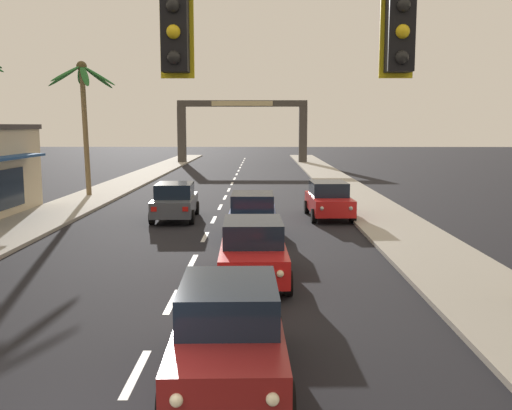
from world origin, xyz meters
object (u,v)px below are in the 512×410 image
(sedan_lead_at_stop_bar, at_px, (229,332))
(sedan_fifth_in_queue, at_px, (253,215))
(sedan_third_in_queue, at_px, (253,250))
(traffic_signal_mast, at_px, (313,72))
(sedan_parked_nearest_kerb, at_px, (329,200))
(town_gateway_arch, at_px, (242,123))
(sedan_oncoming_far, at_px, (175,201))
(palm_left_third, at_px, (83,98))

(sedan_lead_at_stop_bar, relative_size, sedan_fifth_in_queue, 1.01)
(sedan_fifth_in_queue, bearing_deg, sedan_third_in_queue, -89.02)
(traffic_signal_mast, xyz_separation_m, sedan_parked_nearest_kerb, (2.49, 19.31, -4.05))
(sedan_parked_nearest_kerb, xyz_separation_m, town_gateway_arch, (-5.30, 39.54, 3.71))
(sedan_third_in_queue, distance_m, sedan_parked_nearest_kerb, 11.49)
(town_gateway_arch, bearing_deg, sedan_lead_at_stop_bar, -88.36)
(sedan_oncoming_far, bearing_deg, palm_left_third, 128.52)
(sedan_oncoming_far, xyz_separation_m, town_gateway_arch, (1.76, 40.07, 3.71))
(traffic_signal_mast, distance_m, sedan_lead_at_stop_bar, 4.66)
(palm_left_third, bearing_deg, sedan_oncoming_far, -51.48)
(sedan_fifth_in_queue, xyz_separation_m, palm_left_third, (-10.10, 12.27, 5.03))
(traffic_signal_mast, relative_size, palm_left_third, 1.40)
(traffic_signal_mast, height_order, sedan_third_in_queue, traffic_signal_mast)
(sedan_third_in_queue, relative_size, sedan_fifth_in_queue, 1.01)
(sedan_lead_at_stop_bar, bearing_deg, town_gateway_arch, 91.64)
(traffic_signal_mast, bearing_deg, palm_left_third, 112.34)
(sedan_parked_nearest_kerb, distance_m, palm_left_third, 16.36)
(sedan_third_in_queue, bearing_deg, sedan_parked_nearest_kerb, 73.00)
(sedan_fifth_in_queue, xyz_separation_m, town_gateway_arch, (-1.83, 44.17, 3.71))
(sedan_oncoming_far, relative_size, palm_left_third, 0.56)
(traffic_signal_mast, relative_size, sedan_fifth_in_queue, 2.51)
(sedan_parked_nearest_kerb, relative_size, palm_left_third, 0.56)
(sedan_parked_nearest_kerb, height_order, town_gateway_arch, town_gateway_arch)
(sedan_oncoming_far, height_order, sedan_parked_nearest_kerb, same)
(sedan_oncoming_far, distance_m, palm_left_third, 11.59)
(town_gateway_arch, bearing_deg, sedan_fifth_in_queue, -87.62)
(sedan_oncoming_far, relative_size, sedan_parked_nearest_kerb, 1.00)
(traffic_signal_mast, height_order, sedan_oncoming_far, traffic_signal_mast)
(sedan_third_in_queue, height_order, town_gateway_arch, town_gateway_arch)
(sedan_fifth_in_queue, relative_size, sedan_oncoming_far, 0.99)
(sedan_fifth_in_queue, height_order, sedan_parked_nearest_kerb, same)
(sedan_oncoming_far, distance_m, town_gateway_arch, 40.28)
(traffic_signal_mast, xyz_separation_m, town_gateway_arch, (-2.81, 58.85, -0.34))
(sedan_oncoming_far, bearing_deg, traffic_signal_mast, -76.32)
(traffic_signal_mast, relative_size, sedan_lead_at_stop_bar, 2.49)
(sedan_oncoming_far, bearing_deg, sedan_third_in_queue, -70.47)
(sedan_lead_at_stop_bar, xyz_separation_m, town_gateway_arch, (-1.63, 56.88, 3.71))
(sedan_lead_at_stop_bar, distance_m, sedan_parked_nearest_kerb, 17.72)
(sedan_fifth_in_queue, height_order, town_gateway_arch, town_gateway_arch)
(traffic_signal_mast, xyz_separation_m, sedan_lead_at_stop_bar, (-1.18, 1.97, -4.05))
(sedan_lead_at_stop_bar, xyz_separation_m, sedan_fifth_in_queue, (0.20, 12.71, 0.00))
(sedan_third_in_queue, relative_size, sedan_parked_nearest_kerb, 1.00)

